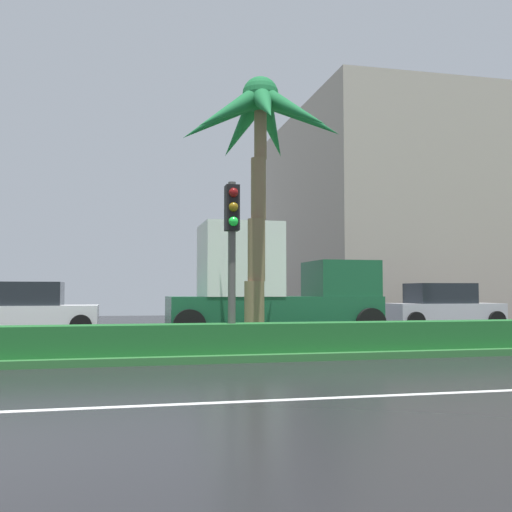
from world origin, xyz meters
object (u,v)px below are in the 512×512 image
Objects in this scene: traffic_signal_median_right at (232,234)px; car_in_traffic_leading at (28,310)px; box_truck_following at (270,287)px; car_in_traffic_second at (442,307)px; palm_tree_centre_left at (260,132)px.

car_in_traffic_leading is (-5.14, 8.39, -1.78)m from traffic_signal_median_right.
car_in_traffic_leading is at bearing 121.52° from traffic_signal_median_right.
car_in_traffic_leading is at bearing 159.30° from box_truck_following.
car_in_traffic_second is at bearing 0.18° from car_in_traffic_leading.
palm_tree_centre_left is 1.03× the size of box_truck_following.
box_truck_following is (2.26, 5.59, -1.06)m from traffic_signal_median_right.
traffic_signal_median_right is at bearing -111.98° from box_truck_following.
palm_tree_centre_left reaches higher than traffic_signal_median_right.
car_in_traffic_leading and car_in_traffic_second have the same top height.
box_truck_following is 1.49× the size of car_in_traffic_second.
palm_tree_centre_left is at bearing -46.44° from car_in_traffic_leading.
palm_tree_centre_left is at bearing -108.14° from box_truck_following.
car_in_traffic_second is at bearing 40.81° from traffic_signal_median_right.
palm_tree_centre_left is at bearing -143.10° from car_in_traffic_second.
traffic_signal_median_right is 0.56× the size of box_truck_following.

